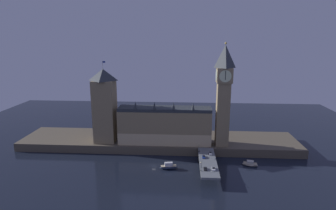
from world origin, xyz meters
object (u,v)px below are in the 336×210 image
object	(u,v)px
victoria_tower	(105,106)
boat_downstream	(250,164)
car_southbound_lead	(213,169)
street_lamp_far	(199,147)
boat_upstream	(169,167)
car_southbound_trail	(210,153)
pedestrian_near_rail	(201,166)
clock_tower	(224,93)
car_northbound_trail	(205,169)
street_lamp_near	(201,165)
car_northbound_lead	(204,157)
pedestrian_far_rail	(199,151)
pedestrian_mid_walk	(215,159)

from	to	relation	value
victoria_tower	boat_downstream	size ratio (longest dim) A/B	5.70
car_southbound_lead	street_lamp_far	size ratio (longest dim) A/B	0.70
street_lamp_far	boat_upstream	size ratio (longest dim) A/B	0.53
car_southbound_trail	victoria_tower	bearing A→B (deg)	163.59
boat_upstream	pedestrian_near_rail	bearing A→B (deg)	-27.62
boat_upstream	clock_tower	bearing A→B (deg)	38.38
car_southbound_trail	car_southbound_lead	bearing A→B (deg)	-90.00
clock_tower	street_lamp_far	world-z (taller)	clock_tower
car_northbound_trail	car_southbound_trail	world-z (taller)	car_southbound_trail
car_southbound_trail	street_lamp_near	world-z (taller)	street_lamp_near
boat_downstream	pedestrian_near_rail	bearing A→B (deg)	-150.12
victoria_tower	car_southbound_trail	bearing A→B (deg)	-16.41
car_northbound_lead	boat_upstream	size ratio (longest dim) A/B	0.37
street_lamp_near	boat_downstream	size ratio (longest dim) A/B	0.54
street_lamp_near	car_southbound_trail	bearing A→B (deg)	73.16
car_northbound_trail	street_lamp_far	size ratio (longest dim) A/B	0.63
car_northbound_lead	car_southbound_lead	xyz separation A→B (m)	(4.91, -17.62, 0.00)
clock_tower	pedestrian_far_rail	xyz separation A→B (m)	(-17.24, -16.94, -38.85)
boat_upstream	boat_downstream	xyz separation A→B (m)	(55.50, 8.94, -0.44)
car_northbound_trail	boat_downstream	distance (m)	39.81
clock_tower	street_lamp_far	size ratio (longest dim) A/B	11.77
clock_tower	pedestrian_mid_walk	distance (m)	49.18
clock_tower	pedestrian_near_rail	world-z (taller)	clock_tower
street_lamp_near	street_lamp_far	size ratio (longest dim) A/B	0.91
clock_tower	street_lamp_far	bearing A→B (deg)	-136.99
pedestrian_near_rail	street_lamp_near	distance (m)	5.49
street_lamp_far	boat_upstream	world-z (taller)	street_lamp_far
car_northbound_trail	pedestrian_near_rail	world-z (taller)	pedestrian_near_rail
pedestrian_near_rail	boat_upstream	xyz separation A→B (m)	(-20.90, 10.94, -6.29)
street_lamp_near	boat_downstream	distance (m)	43.83
clock_tower	victoria_tower	bearing A→B (deg)	177.95
car_northbound_lead	pedestrian_far_rail	distance (m)	9.41
car_southbound_trail	boat_upstream	size ratio (longest dim) A/B	0.34
street_lamp_far	boat_downstream	size ratio (longest dim) A/B	0.59
pedestrian_far_rail	boat_downstream	bearing A→B (deg)	-7.12
clock_tower	street_lamp_far	distance (m)	43.09
car_southbound_lead	car_southbound_trail	size ratio (longest dim) A/B	1.08
clock_tower	car_southbound_lead	world-z (taller)	clock_tower
car_northbound_lead	street_lamp_far	size ratio (longest dim) A/B	0.70
street_lamp_near	boat_upstream	size ratio (longest dim) A/B	0.48
car_southbound_trail	boat_downstream	xyz separation A→B (m)	(27.23, -1.05, -6.49)
pedestrian_far_rail	street_lamp_near	bearing A→B (deg)	-90.79
clock_tower	car_southbound_lead	xyz separation A→B (m)	(-9.87, -43.64, -39.11)
clock_tower	boat_downstream	world-z (taller)	clock_tower
pedestrian_near_rail	boat_downstream	distance (m)	40.47
victoria_tower	boat_upstream	size ratio (longest dim) A/B	5.12
victoria_tower	street_lamp_far	size ratio (longest dim) A/B	9.68
victoria_tower	pedestrian_far_rail	distance (m)	79.58
car_northbound_lead	street_lamp_near	xyz separation A→B (m)	(-2.86, -19.87, 3.07)
car_northbound_lead	car_southbound_trail	world-z (taller)	car_southbound_trail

